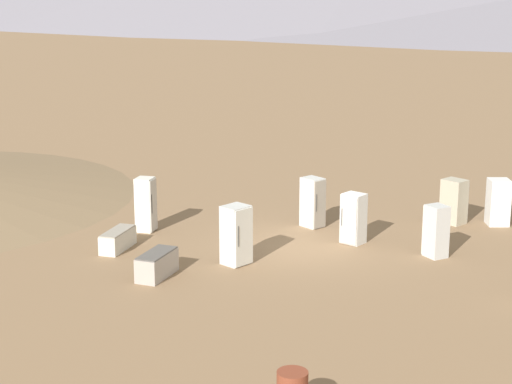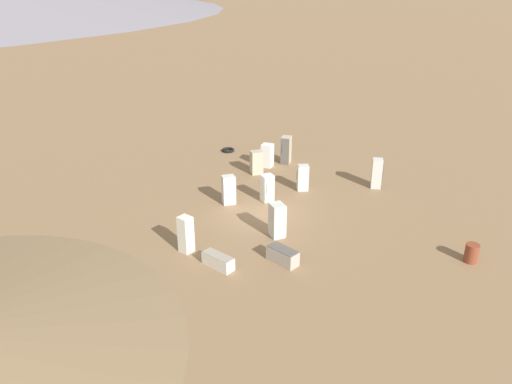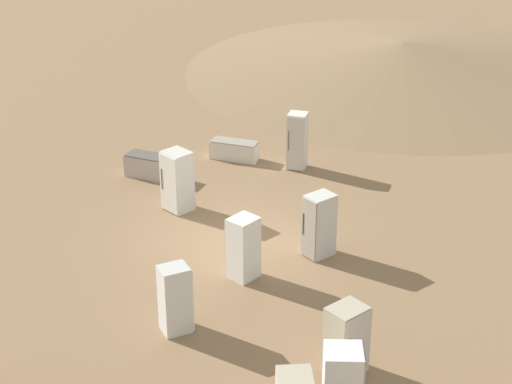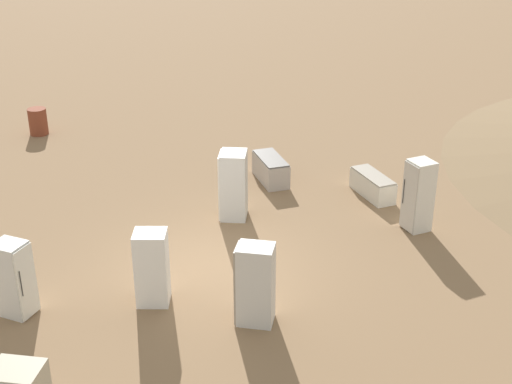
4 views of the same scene
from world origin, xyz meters
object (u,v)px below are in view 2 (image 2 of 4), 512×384
object	(u,v)px
discarded_fridge_3	(277,220)
discarded_fridge_9	(303,178)
discarded_fridge_2	(286,150)
discarded_fridge_8	(267,155)
discarded_fridge_4	(186,234)
rusty_barrel	(472,253)
scrap_tire	(228,150)
discarded_fridge_7	(229,190)
discarded_fridge_10	(283,256)
discarded_fridge_1	(377,173)
discarded_fridge_6	(218,261)
discarded_fridge_0	(256,162)
discarded_fridge_5	(267,188)

from	to	relation	value
discarded_fridge_3	discarded_fridge_9	distance (m)	6.24
discarded_fridge_2	discarded_fridge_8	bearing A→B (deg)	46.01
discarded_fridge_4	rusty_barrel	world-z (taller)	discarded_fridge_4
discarded_fridge_3	scrap_tire	distance (m)	13.72
discarded_fridge_7	discarded_fridge_10	size ratio (longest dim) A/B	1.09
discarded_fridge_9	rusty_barrel	distance (m)	11.14
discarded_fridge_1	discarded_fridge_6	size ratio (longest dim) A/B	1.18
discarded_fridge_6	discarded_fridge_10	size ratio (longest dim) A/B	1.01
discarded_fridge_8	rusty_barrel	xyz separation A→B (m)	(-15.26, 3.68, -0.36)
discarded_fridge_10	discarded_fridge_0	bearing A→B (deg)	-129.35
discarded_fridge_5	discarded_fridge_7	world-z (taller)	discarded_fridge_7
discarded_fridge_0	discarded_fridge_9	size ratio (longest dim) A/B	0.97
discarded_fridge_7	discarded_fridge_6	bearing A→B (deg)	-18.15
discarded_fridge_3	discarded_fridge_7	distance (m)	4.80
discarded_fridge_7	rusty_barrel	world-z (taller)	discarded_fridge_7
discarded_fridge_2	discarded_fridge_6	bearing A→B (deg)	91.50
discarded_fridge_8	discarded_fridge_1	bearing A→B (deg)	-95.48
discarded_fridge_1	rusty_barrel	size ratio (longest dim) A/B	2.08
discarded_fridge_4	discarded_fridge_9	distance (m)	9.80
discarded_fridge_7	scrap_tire	distance (m)	9.38
discarded_fridge_5	discarded_fridge_10	xyz separation A→B (m)	(-4.85, 4.92, -0.47)
discarded_fridge_5	discarded_fridge_7	size ratio (longest dim) A/B	0.95
discarded_fridge_4	scrap_tire	size ratio (longest dim) A/B	1.96
discarded_fridge_5	discarded_fridge_2	bearing A→B (deg)	-129.57
discarded_fridge_4	discarded_fridge_5	bearing A→B (deg)	93.44
discarded_fridge_8	discarded_fridge_6	bearing A→B (deg)	-167.95
discarded_fridge_6	discarded_fridge_2	bearing A→B (deg)	-155.44
discarded_fridge_4	scrap_tire	world-z (taller)	discarded_fridge_4
discarded_fridge_6	scrap_tire	bearing A→B (deg)	-138.36
discarded_fridge_3	discarded_fridge_4	size ratio (longest dim) A/B	0.97
discarded_fridge_9	rusty_barrel	xyz separation A→B (m)	(-10.97, 1.88, -0.37)
discarded_fridge_0	discarded_fridge_4	bearing A→B (deg)	-126.83
discarded_fridge_6	discarded_fridge_9	xyz separation A→B (m)	(2.11, -9.85, 0.51)
discarded_fridge_0	discarded_fridge_3	size ratio (longest dim) A/B	0.87
discarded_fridge_0	scrap_tire	size ratio (longest dim) A/B	1.67
discarded_fridge_1	scrap_tire	size ratio (longest dim) A/B	2.00
discarded_fridge_4	discarded_fridge_3	bearing A→B (deg)	57.04
discarded_fridge_2	discarded_fridge_5	bearing A→B (deg)	94.58
discarded_fridge_0	discarded_fridge_3	xyz separation A→B (m)	(-6.43, 6.06, 0.12)
discarded_fridge_0	discarded_fridge_7	world-z (taller)	discarded_fridge_7
discarded_fridge_1	discarded_fridge_4	size ratio (longest dim) A/B	1.02
discarded_fridge_4	discarded_fridge_10	world-z (taller)	discarded_fridge_4
scrap_tire	rusty_barrel	size ratio (longest dim) A/B	1.04
discarded_fridge_5	discarded_fridge_10	bearing A→B (deg)	67.97
discarded_fridge_1	discarded_fridge_5	world-z (taller)	discarded_fridge_1
discarded_fridge_0	discarded_fridge_10	size ratio (longest dim) A/B	1.00
discarded_fridge_2	discarded_fridge_10	world-z (taller)	discarded_fridge_2
discarded_fridge_10	rusty_barrel	world-z (taller)	rusty_barrel
discarded_fridge_3	discarded_fridge_6	xyz separation A→B (m)	(0.30, 4.09, -0.60)
discarded_fridge_3	discarded_fridge_10	size ratio (longest dim) A/B	1.14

